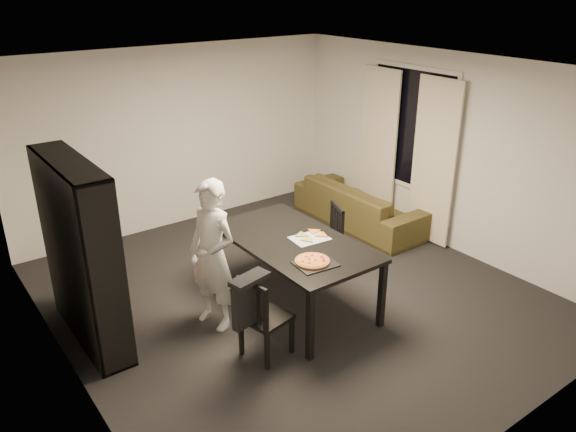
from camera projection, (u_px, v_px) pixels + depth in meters
room at (294, 191)px, 6.08m from camera, size 5.01×5.51×2.61m
window_pane at (411, 128)px, 7.80m from camera, size 0.02×1.40×1.60m
window_frame at (411, 128)px, 7.79m from camera, size 0.03×1.52×1.72m
curtain_left at (434, 163)px, 7.50m from camera, size 0.03×0.70×2.25m
curtain_right at (378, 145)px, 8.27m from camera, size 0.03×0.70×2.25m
bookshelf at (81, 254)px, 5.48m from camera, size 0.35×1.50×1.90m
dining_table at (293, 246)px, 6.14m from camera, size 1.07×1.92×0.80m
chair_left at (260, 313)px, 5.32m from camera, size 0.48×0.48×0.88m
chair_right at (329, 235)px, 6.94m from camera, size 0.53×0.53×0.88m
draped_jacket at (250, 298)px, 5.15m from camera, size 0.42×0.25×0.49m
person at (212, 256)px, 5.75m from camera, size 0.53×0.68×1.62m
baking_tray at (316, 264)px, 5.59m from camera, size 0.43×0.36×0.01m
pepperoni_pizza at (312, 261)px, 5.61m from camera, size 0.35×0.35×0.03m
kitchen_towel at (310, 238)px, 6.14m from camera, size 0.43×0.34×0.01m
pizza_slices at (311, 235)px, 6.19m from camera, size 0.45×0.41×0.01m
sofa at (360, 204)px, 8.36m from camera, size 0.84×2.15×0.63m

